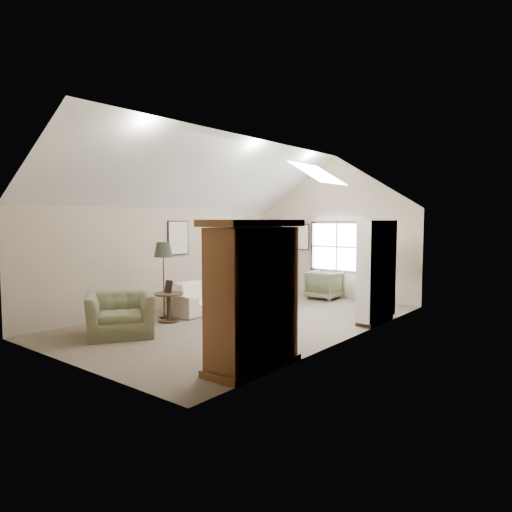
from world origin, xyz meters
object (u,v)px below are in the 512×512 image
Objects in this scene: armchair_far at (324,285)px; side_chair at (371,284)px; side_table at (169,307)px; coffee_table at (242,300)px; sofa at (217,295)px; armchair_near at (120,314)px; armoire at (253,295)px.

side_chair reaches higher than armchair_far.
coffee_table is at bearing 83.46° from side_table.
armchair_near is (0.29, -2.97, 0.04)m from sofa.
armchair_near is at bearing 78.28° from armchair_far.
armchair_near reaches higher than coffee_table.
armoire is at bearing -47.60° from coffee_table.
armchair_far is (1.28, 3.01, 0.03)m from sofa.
side_chair is (1.31, 0.19, 0.12)m from armchair_far.
side_table is (0.10, -1.60, -0.05)m from sofa.
armoire is at bearing -20.92° from side_table.
sofa is at bearing 64.58° from armchair_far.
armoire is 2.14× the size of side_chair.
side_chair is (-0.91, 6.10, -0.59)m from armoire.
armchair_near is 1.44× the size of armchair_far.
armoire is 2.55× the size of armchair_far.
armchair_near reaches higher than armchair_far.
sofa is 3.99× the size of side_table.
side_table is at bearing 41.85° from armchair_near.
side_chair is at bearing 13.26° from armchair_near.
armoire is 1.77× the size of armchair_near.
armchair_near is at bearing -90.85° from coffee_table.
armchair_far is at bearing 24.34° from armchair_near.
armchair_near is at bearing -178.85° from armoire.
side_table is 0.61× the size of side_chair.
armchair_near is 1.38m from side_table.
coffee_table is at bearing -27.96° from sofa.
armchair_near is 6.58m from side_chair.
sofa is 4.12m from side_chair.
armoire reaches higher than side_chair.
sofa reaches higher than side_table.
armoire reaches higher than armchair_far.
side_chair is (2.25, 2.64, 0.32)m from coffee_table.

